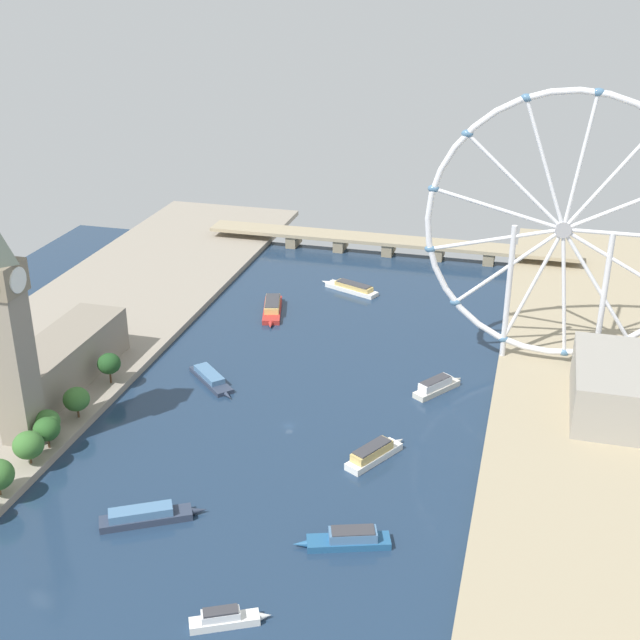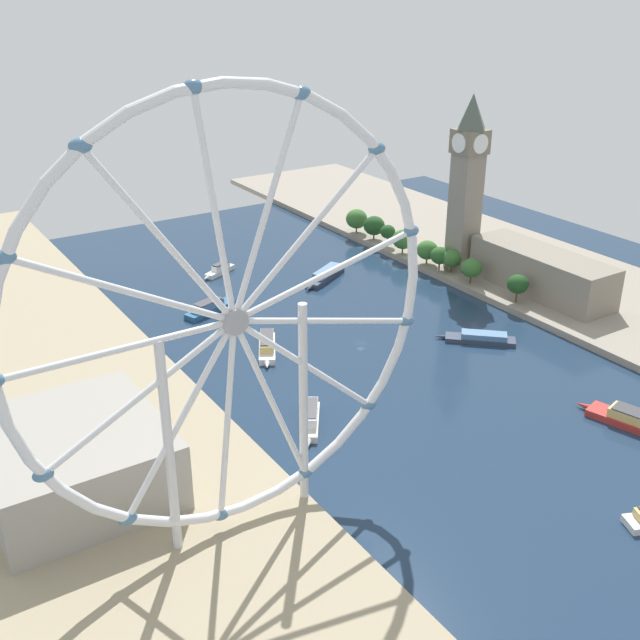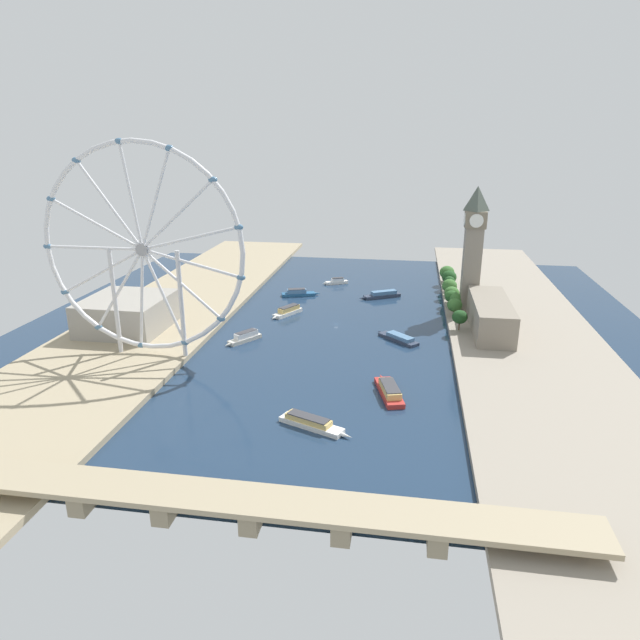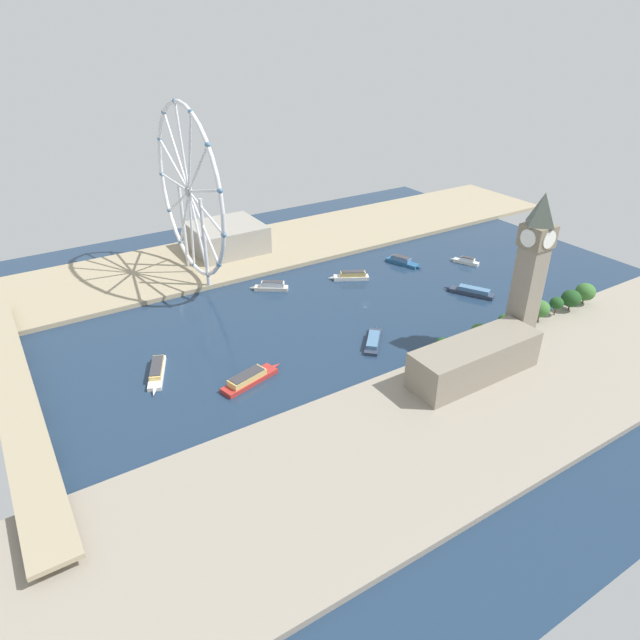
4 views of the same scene
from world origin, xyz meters
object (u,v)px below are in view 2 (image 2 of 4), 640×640
parliament_block (542,272)px  tour_boat_0 (636,421)px  tour_boat_1 (219,270)px  tour_boat_5 (210,307)px  tour_boat_2 (325,275)px  tour_boat_6 (267,346)px  tour_boat_4 (310,418)px  tour_boat_7 (481,338)px  ferris_wheel (234,323)px  clock_tower (467,181)px  riverside_hall (74,460)px

parliament_block → tour_boat_0: (57.83, 95.30, -10.17)m
tour_boat_1 → tour_boat_5: bearing=32.9°
tour_boat_2 → tour_boat_6: tour_boat_6 is taller
tour_boat_2 → tour_boat_4: bearing=25.5°
parliament_block → tour_boat_7: bearing=19.8°
ferris_wheel → tour_boat_4: size_ratio=4.82×
parliament_block → tour_boat_1: (110.43, -107.38, -10.50)m
ferris_wheel → tour_boat_1: ferris_wheel is taller
parliament_block → tour_boat_7: (55.40, 19.93, -10.88)m
tour_boat_2 → tour_boat_4: size_ratio=1.33×
parliament_block → tour_boat_2: bearing=-45.7°
tour_boat_4 → tour_boat_6: bearing=-160.2°
clock_tower → tour_boat_5: (125.43, -23.65, -44.51)m
tour_boat_0 → tour_boat_1: bearing=-0.6°
tour_boat_4 → tour_boat_5: bearing=-152.3°
ferris_wheel → clock_tower: bearing=-147.8°
ferris_wheel → tour_boat_2: size_ratio=3.63×
tour_boat_4 → tour_boat_7: 93.21m
tour_boat_1 → tour_boat_7: 138.69m
tour_boat_1 → tour_boat_6: size_ratio=0.79×
tour_boat_0 → tour_boat_6: (74.86, -114.60, 0.16)m
tour_boat_0 → tour_boat_1: (52.59, -202.68, -0.33)m
tour_boat_2 → tour_boat_4: 132.57m
ferris_wheel → tour_boat_6: bearing=-122.6°
clock_tower → tour_boat_2: 81.10m
parliament_block → tour_boat_4: (147.25, 35.76, -10.03)m
riverside_hall → tour_boat_2: bearing=-145.4°
ferris_wheel → tour_boat_7: size_ratio=4.24×
tour_boat_7 → tour_boat_1: bearing=-23.6°
tour_boat_1 → tour_boat_2: bearing=112.5°
clock_tower → tour_boat_5: size_ratio=2.85×
parliament_block → tour_boat_7: parliament_block is taller
riverside_hall → tour_boat_4: riverside_hall is taller
clock_tower → tour_boat_4: size_ratio=3.53×
parliament_block → tour_boat_4: size_ratio=2.97×
clock_tower → tour_boat_2: size_ratio=2.66×
tour_boat_6 → parliament_block: bearing=111.0°
tour_boat_5 → tour_boat_7: tour_boat_5 is taller
tour_boat_4 → tour_boat_1: bearing=-159.8°
parliament_block → tour_boat_6: parliament_block is taller
clock_tower → tour_boat_4: 165.11m
clock_tower → tour_boat_0: bearing=70.7°
tour_boat_0 → riverside_hall: bearing=54.3°
ferris_wheel → tour_boat_2: ferris_wheel is taller
riverside_hall → tour_boat_0: riverside_hall is taller
ferris_wheel → tour_boat_5: bearing=-112.0°
tour_boat_1 → tour_boat_7: (-55.02, 127.31, -0.38)m
tour_boat_0 → tour_boat_5: bearing=10.2°
clock_tower → tour_boat_6: clock_tower is taller
tour_boat_1 → tour_boat_6: 90.86m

